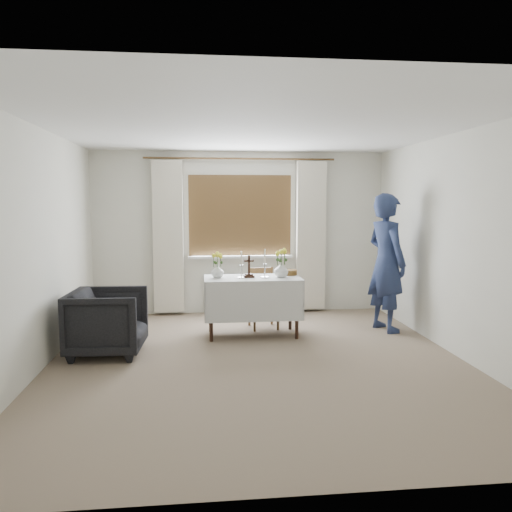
{
  "coord_description": "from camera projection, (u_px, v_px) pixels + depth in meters",
  "views": [
    {
      "loc": [
        -0.59,
        -5.23,
        1.73
      ],
      "look_at": [
        0.08,
        0.89,
        1.06
      ],
      "focal_mm": 35.0,
      "sensor_mm": 36.0,
      "label": 1
    }
  ],
  "objects": [
    {
      "name": "flower_vase_right",
      "position": [
        281.0,
        270.0,
        6.43
      ],
      "size": [
        0.21,
        0.21,
        0.19
      ],
      "primitive_type": "imported",
      "rotation": [
        0.0,
        0.0,
        0.18
      ],
      "color": "silver",
      "rests_on": "altar_table"
    },
    {
      "name": "altar_table",
      "position": [
        252.0,
        306.0,
        6.46
      ],
      "size": [
        1.24,
        0.64,
        0.76
      ],
      "primitive_type": "cube",
      "color": "silver",
      "rests_on": "ground"
    },
    {
      "name": "wicker_basket",
      "position": [
        290.0,
        272.0,
        6.63
      ],
      "size": [
        0.21,
        0.21,
        0.07
      ],
      "primitive_type": "cylinder",
      "rotation": [
        0.0,
        0.0,
        -0.09
      ],
      "color": "brown",
      "rests_on": "altar_table"
    },
    {
      "name": "ground",
      "position": [
        258.0,
        362.0,
        5.42
      ],
      "size": [
        5.0,
        5.0,
        0.0
      ],
      "primitive_type": "plane",
      "color": "gray",
      "rests_on": "ground"
    },
    {
      "name": "armchair",
      "position": [
        108.0,
        322.0,
        5.65
      ],
      "size": [
        0.86,
        0.84,
        0.75
      ],
      "primitive_type": "imported",
      "rotation": [
        0.0,
        0.0,
        1.52
      ],
      "color": "black",
      "rests_on": "ground"
    },
    {
      "name": "candlestick_right",
      "position": [
        265.0,
        263.0,
        6.39
      ],
      "size": [
        0.11,
        0.11,
        0.37
      ],
      "primitive_type": null,
      "rotation": [
        0.0,
        0.0,
        -0.08
      ],
      "color": "silver",
      "rests_on": "altar_table"
    },
    {
      "name": "candlestick_left",
      "position": [
        241.0,
        265.0,
        6.35
      ],
      "size": [
        0.11,
        0.11,
        0.35
      ],
      "primitive_type": null,
      "rotation": [
        0.0,
        0.0,
        0.08
      ],
      "color": "silver",
      "rests_on": "altar_table"
    },
    {
      "name": "person",
      "position": [
        386.0,
        263.0,
        6.67
      ],
      "size": [
        0.62,
        0.77,
        1.84
      ],
      "primitive_type": "imported",
      "rotation": [
        0.0,
        0.0,
        1.87
      ],
      "color": "navy",
      "rests_on": "ground"
    },
    {
      "name": "radiator",
      "position": [
        241.0,
        294.0,
        7.78
      ],
      "size": [
        1.1,
        0.1,
        0.6
      ],
      "primitive_type": "cube",
      "color": "silver",
      "rests_on": "ground"
    },
    {
      "name": "wooden_cross",
      "position": [
        249.0,
        266.0,
        6.4
      ],
      "size": [
        0.14,
        0.11,
        0.29
      ],
      "primitive_type": null,
      "rotation": [
        0.0,
        0.0,
        0.09
      ],
      "color": "black",
      "rests_on": "altar_table"
    },
    {
      "name": "flower_vase_left",
      "position": [
        218.0,
        271.0,
        6.39
      ],
      "size": [
        0.19,
        0.19,
        0.17
      ],
      "primitive_type": "imported",
      "rotation": [
        0.0,
        0.0,
        0.18
      ],
      "color": "silver",
      "rests_on": "altar_table"
    },
    {
      "name": "wooden_chair",
      "position": [
        263.0,
        298.0,
        6.84
      ],
      "size": [
        0.42,
        0.42,
        0.82
      ],
      "primitive_type": null,
      "rotation": [
        0.0,
        0.0,
        0.12
      ],
      "color": "brown",
      "rests_on": "ground"
    }
  ]
}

